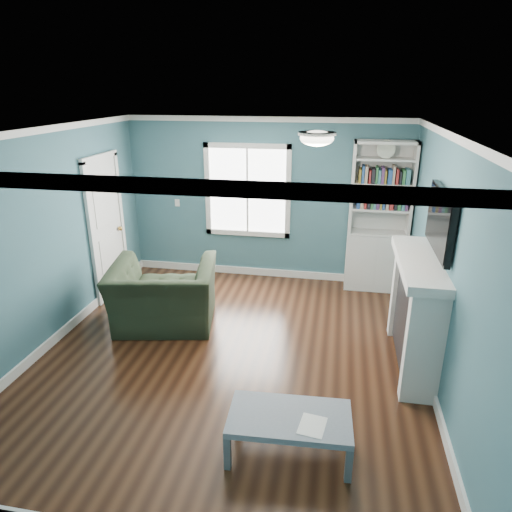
# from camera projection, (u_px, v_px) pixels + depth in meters

# --- Properties ---
(floor) EXTENTS (5.00, 5.00, 0.00)m
(floor) POSITION_uv_depth(u_px,v_px,m) (231.00, 354.00, 5.49)
(floor) COLOR black
(floor) RESTS_ON ground
(room_walls) EXTENTS (5.00, 5.00, 5.00)m
(room_walls) POSITION_uv_depth(u_px,v_px,m) (229.00, 228.00, 4.94)
(room_walls) COLOR #386372
(room_walls) RESTS_ON ground
(trim) EXTENTS (4.50, 5.00, 2.60)m
(trim) POSITION_uv_depth(u_px,v_px,m) (229.00, 258.00, 5.06)
(trim) COLOR white
(trim) RESTS_ON ground
(window) EXTENTS (1.40, 0.06, 1.50)m
(window) POSITION_uv_depth(u_px,v_px,m) (247.00, 191.00, 7.32)
(window) COLOR white
(window) RESTS_ON room_walls
(bookshelf) EXTENTS (0.90, 0.35, 2.31)m
(bookshelf) POSITION_uv_depth(u_px,v_px,m) (378.00, 233.00, 6.98)
(bookshelf) COLOR silver
(bookshelf) RESTS_ON ground
(fireplace) EXTENTS (0.44, 1.58, 1.30)m
(fireplace) POSITION_uv_depth(u_px,v_px,m) (415.00, 314.00, 5.09)
(fireplace) COLOR black
(fireplace) RESTS_ON ground
(tv) EXTENTS (0.06, 1.10, 0.65)m
(tv) POSITION_uv_depth(u_px,v_px,m) (441.00, 221.00, 4.69)
(tv) COLOR black
(tv) RESTS_ON fireplace
(door) EXTENTS (0.12, 0.98, 2.17)m
(door) POSITION_uv_depth(u_px,v_px,m) (107.00, 226.00, 6.78)
(door) COLOR silver
(door) RESTS_ON ground
(ceiling_fixture) EXTENTS (0.38, 0.38, 0.15)m
(ceiling_fixture) POSITION_uv_depth(u_px,v_px,m) (317.00, 137.00, 4.54)
(ceiling_fixture) COLOR white
(ceiling_fixture) RESTS_ON room_walls
(light_switch) EXTENTS (0.08, 0.01, 0.12)m
(light_switch) POSITION_uv_depth(u_px,v_px,m) (177.00, 203.00, 7.62)
(light_switch) COLOR white
(light_switch) RESTS_ON room_walls
(recliner) EXTENTS (1.46, 1.10, 1.16)m
(recliner) POSITION_uv_depth(u_px,v_px,m) (163.00, 285.00, 5.98)
(recliner) COLOR #212E1D
(recliner) RESTS_ON ground
(coffee_table) EXTENTS (1.08, 0.63, 0.38)m
(coffee_table) POSITION_uv_depth(u_px,v_px,m) (290.00, 420.00, 3.91)
(coffee_table) COLOR #474F55
(coffee_table) RESTS_ON ground
(paper_sheet) EXTENTS (0.25, 0.30, 0.00)m
(paper_sheet) POSITION_uv_depth(u_px,v_px,m) (312.00, 426.00, 3.78)
(paper_sheet) COLOR white
(paper_sheet) RESTS_ON coffee_table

